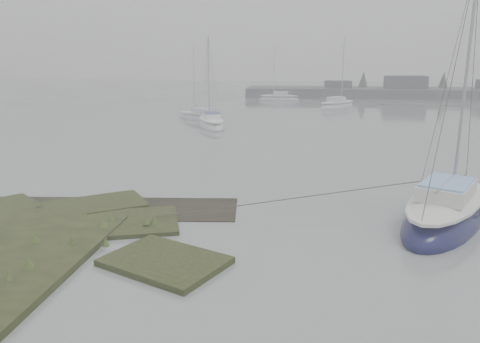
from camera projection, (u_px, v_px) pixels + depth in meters
ground at (252, 124)px, 43.69m from camera, size 160.00×160.00×0.00m
far_shoreline at (450, 92)px, 70.83m from camera, size 60.00×8.00×4.15m
sailboat_main at (446, 213)px, 17.88m from camera, size 5.84×7.96×10.83m
sailboat_white at (211, 124)px, 41.89m from camera, size 4.11×6.38×8.57m
sailboat_far_a at (200, 117)px, 46.52m from camera, size 5.64×4.15×7.68m
sailboat_far_b at (337, 106)px, 56.99m from camera, size 5.62×6.19×8.91m
sailboat_far_c at (279, 99)px, 66.82m from camera, size 5.75×1.90×8.11m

